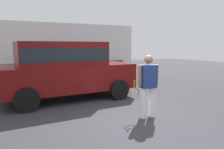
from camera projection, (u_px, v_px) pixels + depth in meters
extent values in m
plane|color=#2D2D33|center=(132.00, 120.00, 5.62)|extent=(40.00, 40.00, 0.00)
cube|color=white|center=(64.00, 53.00, 11.36)|extent=(8.16, 0.30, 3.07)
cube|color=#4C4C51|center=(65.00, 72.00, 11.32)|extent=(6.85, 0.10, 1.08)
cube|color=brown|center=(74.00, 62.00, 11.44)|extent=(0.90, 0.06, 2.10)
cube|color=#590C0C|center=(68.00, 77.00, 7.76)|extent=(4.65, 2.03, 0.90)
cube|color=#590C0C|center=(61.00, 53.00, 7.53)|extent=(2.95, 1.84, 0.80)
cube|color=black|center=(61.00, 54.00, 7.54)|extent=(2.89, 1.86, 0.44)
cylinder|color=black|center=(97.00, 82.00, 9.39)|extent=(0.73, 0.28, 0.72)
cylinder|color=black|center=(119.00, 90.00, 7.73)|extent=(0.73, 0.28, 0.72)
cylinder|color=black|center=(20.00, 89.00, 7.91)|extent=(0.73, 0.28, 0.72)
cylinder|color=black|center=(27.00, 100.00, 6.26)|extent=(0.73, 0.28, 0.72)
cylinder|color=white|center=(152.00, 102.00, 5.85)|extent=(0.19, 0.19, 0.81)
cylinder|color=white|center=(143.00, 103.00, 5.74)|extent=(0.19, 0.19, 0.81)
cube|color=navy|center=(148.00, 76.00, 5.70)|extent=(0.43, 0.28, 0.61)
sphere|color=#8C6647|center=(149.00, 59.00, 5.64)|extent=(0.23, 0.23, 0.23)
cylinder|color=#8C6647|center=(156.00, 75.00, 5.80)|extent=(0.10, 0.10, 0.55)
cylinder|color=#8C6647|center=(140.00, 76.00, 5.59)|extent=(0.10, 0.10, 0.55)
torus|color=olive|center=(134.00, 93.00, 5.64)|extent=(0.37, 0.04, 0.37)
cylinder|color=olive|center=(134.00, 84.00, 5.61)|extent=(0.03, 0.03, 0.20)
cylinder|color=gray|center=(124.00, 79.00, 11.63)|extent=(0.37, 0.37, 0.23)
sphere|color=#387F33|center=(124.00, 73.00, 11.59)|extent=(0.58, 0.58, 0.58)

